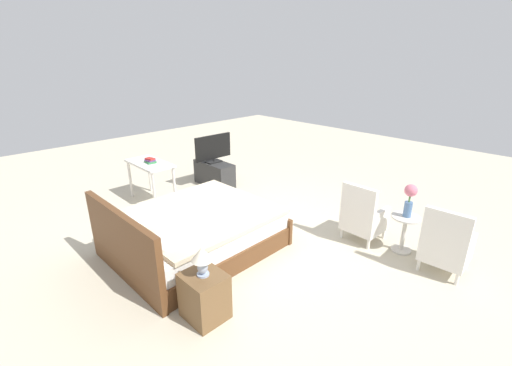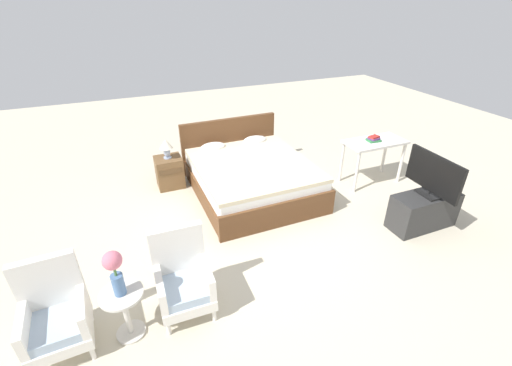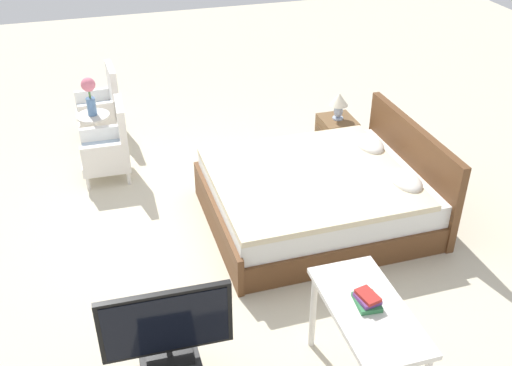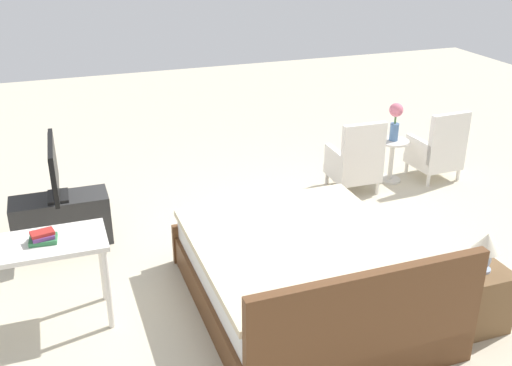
{
  "view_description": "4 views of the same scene",
  "coord_description": "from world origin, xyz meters",
  "px_view_note": "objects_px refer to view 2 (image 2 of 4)",
  "views": [
    {
      "loc": [
        -3.51,
        3.43,
        2.67
      ],
      "look_at": [
        0.03,
        -0.04,
        0.8
      ],
      "focal_mm": 24.0,
      "sensor_mm": 36.0,
      "label": 1
    },
    {
      "loc": [
        -1.62,
        -3.63,
        2.95
      ],
      "look_at": [
        0.02,
        0.34,
        0.55
      ],
      "focal_mm": 24.0,
      "sensor_mm": 36.0,
      "label": 2
    },
    {
      "loc": [
        4.99,
        -1.05,
        3.68
      ],
      "look_at": [
        0.29,
        0.33,
        0.64
      ],
      "focal_mm": 42.0,
      "sensor_mm": 36.0,
      "label": 3
    },
    {
      "loc": [
        2.04,
        4.96,
        3.09
      ],
      "look_at": [
        0.36,
        0.2,
        0.84
      ],
      "focal_mm": 42.0,
      "sensor_mm": 36.0,
      "label": 4
    }
  ],
  "objects_px": {
    "book_stack": "(374,139)",
    "tv_stand": "(423,211)",
    "armchair_by_window_left": "(56,316)",
    "tv_flatscreen": "(434,175)",
    "nightstand": "(170,172)",
    "armchair_by_window_right": "(183,280)",
    "vanity_desk": "(374,147)",
    "bed": "(250,175)",
    "side_table": "(125,309)",
    "flower_vase": "(114,269)",
    "table_lamp": "(166,146)"
  },
  "relations": [
    {
      "from": "armchair_by_window_right",
      "to": "tv_stand",
      "type": "distance_m",
      "value": 3.44
    },
    {
      "from": "tv_flatscreen",
      "to": "tv_stand",
      "type": "bearing_deg",
      "value": 178.34
    },
    {
      "from": "table_lamp",
      "to": "tv_flatscreen",
      "type": "relative_size",
      "value": 0.38
    },
    {
      "from": "bed",
      "to": "nightstand",
      "type": "relative_size",
      "value": 4.16
    },
    {
      "from": "tv_flatscreen",
      "to": "nightstand",
      "type": "bearing_deg",
      "value": 140.61
    },
    {
      "from": "table_lamp",
      "to": "tv_flatscreen",
      "type": "height_order",
      "value": "tv_flatscreen"
    },
    {
      "from": "armchair_by_window_left",
      "to": "table_lamp",
      "type": "relative_size",
      "value": 2.79
    },
    {
      "from": "flower_vase",
      "to": "book_stack",
      "type": "distance_m",
      "value": 4.47
    },
    {
      "from": "armchair_by_window_right",
      "to": "tv_stand",
      "type": "height_order",
      "value": "armchair_by_window_right"
    },
    {
      "from": "armchair_by_window_right",
      "to": "vanity_desk",
      "type": "bearing_deg",
      "value": 22.78
    },
    {
      "from": "side_table",
      "to": "table_lamp",
      "type": "distance_m",
      "value": 3.0
    },
    {
      "from": "tv_flatscreen",
      "to": "table_lamp",
      "type": "bearing_deg",
      "value": 140.61
    },
    {
      "from": "armchair_by_window_left",
      "to": "armchair_by_window_right",
      "type": "xyz_separation_m",
      "value": [
        1.17,
        0.0,
        0.0
      ]
    },
    {
      "from": "tv_flatscreen",
      "to": "armchair_by_window_right",
      "type": "bearing_deg",
      "value": -177.56
    },
    {
      "from": "armchair_by_window_right",
      "to": "tv_flatscreen",
      "type": "relative_size",
      "value": 1.05
    },
    {
      "from": "armchair_by_window_left",
      "to": "table_lamp",
      "type": "bearing_deg",
      "value": 61.05
    },
    {
      "from": "side_table",
      "to": "vanity_desk",
      "type": "xyz_separation_m",
      "value": [
        4.2,
        1.65,
        0.31
      ]
    },
    {
      "from": "vanity_desk",
      "to": "flower_vase",
      "type": "bearing_deg",
      "value": -158.59
    },
    {
      "from": "armchair_by_window_right",
      "to": "nightstand",
      "type": "height_order",
      "value": "armchair_by_window_right"
    },
    {
      "from": "bed",
      "to": "vanity_desk",
      "type": "distance_m",
      "value": 2.17
    },
    {
      "from": "vanity_desk",
      "to": "bed",
      "type": "bearing_deg",
      "value": 166.58
    },
    {
      "from": "flower_vase",
      "to": "tv_stand",
      "type": "relative_size",
      "value": 0.5
    },
    {
      "from": "armchair_by_window_left",
      "to": "nightstand",
      "type": "relative_size",
      "value": 1.73
    },
    {
      "from": "armchair_by_window_right",
      "to": "bed",
      "type": "bearing_deg",
      "value": 52.73
    },
    {
      "from": "armchair_by_window_left",
      "to": "flower_vase",
      "type": "xyz_separation_m",
      "value": [
        0.58,
        -0.13,
        0.47
      ]
    },
    {
      "from": "flower_vase",
      "to": "nightstand",
      "type": "distance_m",
      "value": 3.03
    },
    {
      "from": "flower_vase",
      "to": "armchair_by_window_left",
      "type": "bearing_deg",
      "value": 167.65
    },
    {
      "from": "bed",
      "to": "table_lamp",
      "type": "relative_size",
      "value": 6.7
    },
    {
      "from": "bed",
      "to": "side_table",
      "type": "distance_m",
      "value": 3.01
    },
    {
      "from": "table_lamp",
      "to": "vanity_desk",
      "type": "relative_size",
      "value": 0.32
    },
    {
      "from": "nightstand",
      "to": "vanity_desk",
      "type": "relative_size",
      "value": 0.51
    },
    {
      "from": "side_table",
      "to": "tv_stand",
      "type": "bearing_deg",
      "value": 3.91
    },
    {
      "from": "armchair_by_window_right",
      "to": "book_stack",
      "type": "distance_m",
      "value": 3.91
    },
    {
      "from": "bed",
      "to": "table_lamp",
      "type": "xyz_separation_m",
      "value": [
        -1.21,
        0.69,
        0.45
      ]
    },
    {
      "from": "vanity_desk",
      "to": "book_stack",
      "type": "distance_m",
      "value": 0.16
    },
    {
      "from": "table_lamp",
      "to": "bed",
      "type": "bearing_deg",
      "value": -29.6
    },
    {
      "from": "bed",
      "to": "book_stack",
      "type": "bearing_deg",
      "value": -13.64
    },
    {
      "from": "nightstand",
      "to": "bed",
      "type": "bearing_deg",
      "value": -29.57
    },
    {
      "from": "book_stack",
      "to": "tv_stand",
      "type": "bearing_deg",
      "value": -95.79
    },
    {
      "from": "bed",
      "to": "armchair_by_window_right",
      "type": "xyz_separation_m",
      "value": [
        -1.53,
        -2.01,
        0.08
      ]
    },
    {
      "from": "tv_flatscreen",
      "to": "book_stack",
      "type": "distance_m",
      "value": 1.38
    },
    {
      "from": "armchair_by_window_right",
      "to": "side_table",
      "type": "bearing_deg",
      "value": -167.61
    },
    {
      "from": "side_table",
      "to": "tv_flatscreen",
      "type": "bearing_deg",
      "value": 3.9
    },
    {
      "from": "bed",
      "to": "book_stack",
      "type": "distance_m",
      "value": 2.16
    },
    {
      "from": "side_table",
      "to": "vanity_desk",
      "type": "height_order",
      "value": "vanity_desk"
    },
    {
      "from": "tv_stand",
      "to": "vanity_desk",
      "type": "distance_m",
      "value": 1.44
    },
    {
      "from": "vanity_desk",
      "to": "armchair_by_window_right",
      "type": "bearing_deg",
      "value": -157.22
    },
    {
      "from": "flower_vase",
      "to": "bed",
      "type": "bearing_deg",
      "value": 45.36
    },
    {
      "from": "tv_flatscreen",
      "to": "book_stack",
      "type": "bearing_deg",
      "value": 84.31
    },
    {
      "from": "armchair_by_window_left",
      "to": "tv_flatscreen",
      "type": "relative_size",
      "value": 1.05
    }
  ]
}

